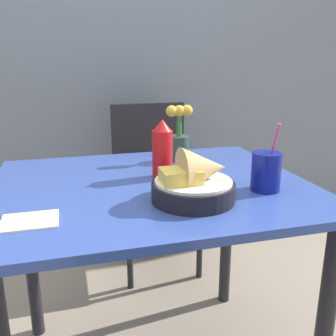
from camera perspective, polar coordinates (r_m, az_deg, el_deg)
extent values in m
cube|color=slate|center=(2.29, -9.95, 21.25)|extent=(7.00, 0.06, 2.60)
cube|color=#334C9E|center=(1.16, -2.44, -2.86)|extent=(0.95, 0.79, 0.02)
cylinder|color=black|center=(1.23, 22.65, -22.16)|extent=(0.05, 0.05, 0.70)
cylinder|color=black|center=(1.59, -20.25, -12.57)|extent=(0.05, 0.05, 0.70)
cylinder|color=black|center=(1.72, 8.94, -9.55)|extent=(0.05, 0.05, 0.70)
cylinder|color=black|center=(1.85, -5.89, -11.92)|extent=(0.03, 0.03, 0.44)
cylinder|color=black|center=(1.93, 4.88, -10.59)|extent=(0.03, 0.03, 0.44)
cylinder|color=black|center=(2.17, -7.51, -7.53)|extent=(0.03, 0.03, 0.44)
cylinder|color=black|center=(2.24, 1.69, -6.60)|extent=(0.03, 0.03, 0.44)
cube|color=black|center=(1.95, -1.76, -2.86)|extent=(0.40, 0.40, 0.02)
cube|color=black|center=(2.07, -3.03, 4.28)|extent=(0.40, 0.03, 0.40)
cylinder|color=black|center=(1.01, 3.86, -3.62)|extent=(0.22, 0.22, 0.05)
cylinder|color=white|center=(1.00, 3.89, -2.05)|extent=(0.21, 0.21, 0.01)
cone|color=tan|center=(1.00, 5.45, -0.11)|extent=(0.12, 0.12, 0.12)
cube|color=#E5C14C|center=(0.97, 1.93, -1.44)|extent=(0.10, 0.08, 0.04)
cylinder|color=red|center=(1.19, -0.87, 2.09)|extent=(0.07, 0.07, 0.15)
cone|color=red|center=(1.17, -0.89, 6.56)|extent=(0.06, 0.06, 0.04)
cylinder|color=navy|center=(1.11, 14.71, -0.53)|extent=(0.08, 0.08, 0.11)
cylinder|color=black|center=(1.11, 14.68, -0.97)|extent=(0.08, 0.08, 0.09)
cylinder|color=#EA3884|center=(1.10, 15.47, 2.03)|extent=(0.01, 0.07, 0.19)
cylinder|color=#2D4738|center=(1.40, 1.69, 3.01)|extent=(0.07, 0.07, 0.09)
cylinder|color=#33722D|center=(1.38, 1.72, 6.61)|extent=(0.02, 0.02, 0.08)
sphere|color=gold|center=(1.37, 1.74, 8.70)|extent=(0.04, 0.04, 0.04)
sphere|color=gold|center=(1.36, 0.55, 8.66)|extent=(0.04, 0.04, 0.04)
sphere|color=gold|center=(1.38, 2.91, 8.73)|extent=(0.04, 0.04, 0.04)
cube|color=white|center=(0.94, -20.32, -7.61)|extent=(0.13, 0.10, 0.01)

